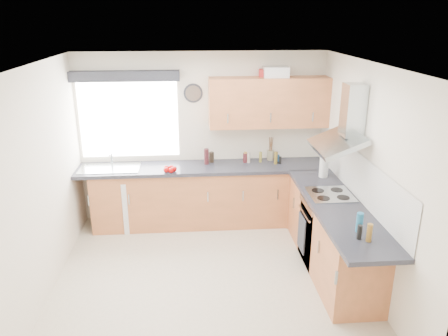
{
  "coord_description": "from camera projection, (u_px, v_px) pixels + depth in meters",
  "views": [
    {
      "loc": [
        -0.18,
        -4.46,
        2.98
      ],
      "look_at": [
        0.25,
        0.85,
        1.1
      ],
      "focal_mm": 35.0,
      "sensor_mm": 36.0,
      "label": 1
    }
  ],
  "objects": [
    {
      "name": "wall_front",
      "position": [
        219.0,
        273.0,
        3.09
      ],
      "size": [
        3.6,
        0.02,
        2.5
      ],
      "primitive_type": "cube",
      "color": "silver",
      "rests_on": "ground_plane"
    },
    {
      "name": "wall_right",
      "position": [
        367.0,
        177.0,
        4.92
      ],
      "size": [
        0.02,
        3.6,
        2.5
      ],
      "primitive_type": "cube",
      "color": "silver",
      "rests_on": "ground_plane"
    },
    {
      "name": "wall_left",
      "position": [
        39.0,
        186.0,
        4.64
      ],
      "size": [
        0.02,
        3.6,
        2.5
      ],
      "primitive_type": "cube",
      "color": "silver",
      "rests_on": "ground_plane"
    },
    {
      "name": "window",
      "position": [
        129.0,
        119.0,
        6.28
      ],
      "size": [
        1.4,
        0.02,
        1.1
      ],
      "primitive_type": "cube",
      "color": "silver",
      "rests_on": "wall_back"
    },
    {
      "name": "bottle_1",
      "position": [
        359.0,
        232.0,
        4.23
      ],
      "size": [
        0.05,
        0.05,
        0.15
      ],
      "primitive_type": "cylinder",
      "color": "black",
      "rests_on": "worktop_right"
    },
    {
      "name": "storage_box",
      "position": [
        267.0,
        73.0,
        6.15
      ],
      "size": [
        0.24,
        0.2,
        0.1
      ],
      "primitive_type": "cube",
      "rotation": [
        0.0,
        0.0,
        -0.11
      ],
      "color": "red",
      "rests_on": "upper_cabinets"
    },
    {
      "name": "extractor_hood",
      "position": [
        345.0,
        126.0,
        5.01
      ],
      "size": [
        0.52,
        0.78,
        0.66
      ],
      "primitive_type": null,
      "color": "#A8B4BB",
      "rests_on": "wall_right"
    },
    {
      "name": "worktop_back",
      "position": [
        203.0,
        168.0,
        6.31
      ],
      "size": [
        3.6,
        0.62,
        0.05
      ],
      "primitive_type": "cube",
      "color": "#23242D",
      "rests_on": "base_cab_back"
    },
    {
      "name": "jar_8",
      "position": [
        278.0,
        158.0,
        6.48
      ],
      "size": [
        0.04,
        0.04,
        0.1
      ],
      "primitive_type": "cylinder",
      "color": "navy",
      "rests_on": "worktop_back"
    },
    {
      "name": "washing_machine",
      "position": [
        138.0,
        201.0,
        6.42
      ],
      "size": [
        0.65,
        0.64,
        0.77
      ],
      "primitive_type": "cube",
      "rotation": [
        0.0,
        0.0,
        0.31
      ],
      "color": "silver",
      "rests_on": "ground_plane"
    },
    {
      "name": "jar_4",
      "position": [
        260.0,
        157.0,
        6.45
      ],
      "size": [
        0.04,
        0.04,
        0.15
      ],
      "primitive_type": "cylinder",
      "color": "olive",
      "rests_on": "worktop_back"
    },
    {
      "name": "wall_clock",
      "position": [
        193.0,
        93.0,
        6.22
      ],
      "size": [
        0.27,
        0.04,
        0.27
      ],
      "primitive_type": "cylinder",
      "rotation": [
        1.57,
        0.0,
        0.0
      ],
      "color": "#24262D",
      "rests_on": "wall_back"
    },
    {
      "name": "jar_3",
      "position": [
        276.0,
        158.0,
        6.37
      ],
      "size": [
        0.05,
        0.05,
        0.18
      ],
      "primitive_type": "cylinder",
      "color": "brown",
      "rests_on": "worktop_back"
    },
    {
      "name": "wall_back",
      "position": [
        202.0,
        138.0,
        6.47
      ],
      "size": [
        3.6,
        0.02,
        2.5
      ],
      "primitive_type": "cube",
      "color": "silver",
      "rests_on": "ground_plane"
    },
    {
      "name": "splashback",
      "position": [
        356.0,
        173.0,
        5.22
      ],
      "size": [
        0.01,
        3.0,
        0.54
      ],
      "primitive_type": "cube",
      "color": "white",
      "rests_on": "wall_right"
    },
    {
      "name": "casserole",
      "position": [
        276.0,
        72.0,
        6.08
      ],
      "size": [
        0.36,
        0.27,
        0.14
      ],
      "primitive_type": "cube",
      "rotation": [
        0.0,
        0.0,
        -0.05
      ],
      "color": "silver",
      "rests_on": "upper_cabinets"
    },
    {
      "name": "base_cab_corner",
      "position": [
        303.0,
        193.0,
        6.58
      ],
      "size": [
        0.6,
        0.6,
        0.86
      ],
      "primitive_type": "cube",
      "color": "#A55E36",
      "rests_on": "ground_plane"
    },
    {
      "name": "jar_1",
      "position": [
        206.0,
        156.0,
        6.35
      ],
      "size": [
        0.07,
        0.07,
        0.23
      ],
      "primitive_type": "cylinder",
      "color": "#3D161A",
      "rests_on": "worktop_back"
    },
    {
      "name": "sink",
      "position": [
        110.0,
        166.0,
        6.19
      ],
      "size": [
        0.84,
        0.46,
        0.1
      ],
      "primitive_type": null,
      "color": "#A8B4BB",
      "rests_on": "worktop_back"
    },
    {
      "name": "ceiling",
      "position": [
        206.0,
        65.0,
        4.37
      ],
      "size": [
        3.6,
        3.6,
        0.02
      ],
      "primitive_type": "cube",
      "color": "white",
      "rests_on": "wall_back"
    },
    {
      "name": "base_cab_back",
      "position": [
        197.0,
        196.0,
        6.47
      ],
      "size": [
        3.0,
        0.58,
        0.86
      ],
      "primitive_type": "cube",
      "color": "#A55E36",
      "rests_on": "ground_plane"
    },
    {
      "name": "base_cab_right",
      "position": [
        332.0,
        236.0,
        5.31
      ],
      "size": [
        0.58,
        2.1,
        0.86
      ],
      "primitive_type": "cube",
      "color": "#A55E36",
      "rests_on": "ground_plane"
    },
    {
      "name": "jar_0",
      "position": [
        249.0,
        158.0,
        6.42
      ],
      "size": [
        0.05,
        0.05,
        0.14
      ],
      "primitive_type": "cylinder",
      "color": "#9F9488",
      "rests_on": "worktop_back"
    },
    {
      "name": "jar_2",
      "position": [
        245.0,
        157.0,
        6.44
      ],
      "size": [
        0.05,
        0.05,
        0.16
      ],
      "primitive_type": "cylinder",
      "color": "olive",
      "rests_on": "worktop_back"
    },
    {
      "name": "utensil_pot",
      "position": [
        271.0,
        155.0,
        6.55
      ],
      "size": [
        0.13,
        0.13,
        0.14
      ],
      "primitive_type": "cylinder",
      "rotation": [
        0.0,
        0.0,
        -0.29
      ],
      "color": "gray",
      "rests_on": "worktop_back"
    },
    {
      "name": "worktop_right",
      "position": [
        338.0,
        207.0,
        5.02
      ],
      "size": [
        0.62,
        2.42,
        0.05
      ],
      "primitive_type": "cube",
      "color": "#23242D",
      "rests_on": "base_cab_right"
    },
    {
      "name": "oven",
      "position": [
        327.0,
        231.0,
        5.45
      ],
      "size": [
        0.56,
        0.58,
        0.85
      ],
      "primitive_type": "cube",
      "color": "black",
      "rests_on": "ground_plane"
    },
    {
      "name": "jar_7",
      "position": [
        280.0,
        160.0,
        6.38
      ],
      "size": [
        0.04,
        0.04,
        0.11
      ],
      "primitive_type": "cylinder",
      "color": "black",
      "rests_on": "worktop_back"
    },
    {
      "name": "window_blind",
      "position": [
        125.0,
        76.0,
        5.99
      ],
      "size": [
        1.5,
        0.18,
        0.14
      ],
      "primitive_type": "cube",
      "color": "#24262D",
      "rests_on": "wall_back"
    },
    {
      "name": "bottle_2",
      "position": [
        369.0,
        233.0,
        4.18
      ],
      "size": [
        0.05,
        0.05,
        0.18
      ],
      "primitive_type": "cylinder",
      "color": "brown",
      "rests_on": "worktop_right"
    },
    {
      "name": "jar_6",
      "position": [
        245.0,
        158.0,
        6.44
      ],
      "size": [
        0.07,
        0.07,
        0.14
      ],
      "primitive_type": "cylinder",
      "color": "#46191D",
      "rests_on": "worktop_back"
    },
    {
      "name": "jar_5",
      "position": [
        211.0,
        157.0,
        6.44
      ],
      "size": [
        0.07,
        0.07,
        0.15
      ],
      "primitive_type": "cylinder",
      "color": "black",
      "rests_on": "worktop_back"
    },
    {
      "name": "kitchen_roll",
      "position": [
        324.0,
        168.0,
        5.85
      ],
      "size": [
        0.14,
        0.14,
        0.26
      ],
      "primitive_type": "cylinder",
      "rotation": [
        0.0,
        0.0,
        0.16
      ],
      "color": "silver",
      "rests_on": "worktop_right"
    },
    {
      "name": "upper_cabinets",
      "position": [
        269.0,
        102.0,
        6.2
      ],
      "size": [
        1.7,
        0.35,
        0.7
      ],
      "primitive_type": "cube",
      "color": "#A55E36",
      "rests_on": "wall_back"
    },
    {
      "name": "tomato_cluster",
      "position": [
        170.0,
        169.0,
        6.07
      ],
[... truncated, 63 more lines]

